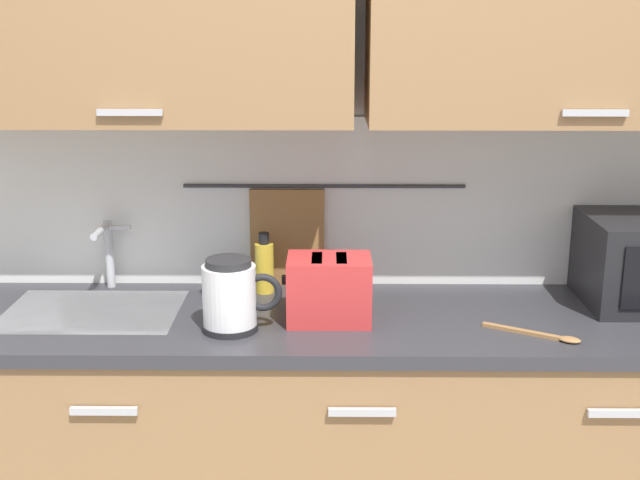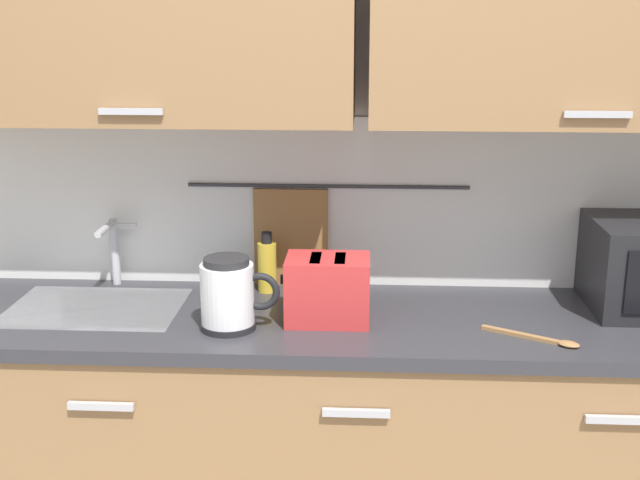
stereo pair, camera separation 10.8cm
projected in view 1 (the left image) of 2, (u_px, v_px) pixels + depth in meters
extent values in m
cube|color=#997047|center=(357.00, 456.00, 2.57)|extent=(2.50, 0.60, 0.86)
cube|color=#B7B7BC|center=(104.00, 411.00, 2.19)|extent=(0.18, 0.02, 0.02)
cube|color=#B7B7BC|center=(362.00, 412.00, 2.19)|extent=(0.18, 0.02, 0.02)
cube|color=#B7B7BC|center=(622.00, 413.00, 2.18)|extent=(0.18, 0.02, 0.02)
cube|color=#333338|center=(359.00, 321.00, 2.45)|extent=(2.53, 0.63, 0.04)
cube|color=#9EA0A5|center=(93.00, 325.00, 2.48)|extent=(0.52, 0.38, 0.09)
cube|color=silver|center=(356.00, 177.00, 2.67)|extent=(3.70, 0.06, 2.50)
cube|color=silver|center=(357.00, 202.00, 2.66)|extent=(2.50, 0.01, 0.55)
cube|color=#997047|center=(138.00, 0.00, 2.34)|extent=(1.23, 0.33, 0.70)
cube|color=#B7B7BC|center=(130.00, 112.00, 2.25)|extent=(0.18, 0.01, 0.02)
cube|color=#B7B7BC|center=(595.00, 113.00, 2.24)|extent=(0.18, 0.01, 0.02)
cylinder|color=#333338|center=(324.00, 186.00, 2.63)|extent=(0.90, 0.01, 0.01)
cube|color=olive|center=(287.00, 241.00, 2.68)|extent=(0.24, 0.02, 0.34)
cylinder|color=#B2B5BA|center=(109.00, 254.00, 2.66)|extent=(0.03, 0.03, 0.22)
cylinder|color=#B2B5BA|center=(101.00, 231.00, 2.56)|extent=(0.02, 0.16, 0.02)
cube|color=#B2B5BA|center=(120.00, 227.00, 2.64)|extent=(0.07, 0.02, 0.01)
cylinder|color=black|center=(230.00, 327.00, 2.32)|extent=(0.16, 0.16, 0.02)
cylinder|color=white|center=(229.00, 295.00, 2.30)|extent=(0.15, 0.15, 0.17)
cylinder|color=#262628|center=(228.00, 263.00, 2.27)|extent=(0.13, 0.13, 0.02)
torus|color=black|center=(263.00, 292.00, 2.29)|extent=(0.11, 0.02, 0.11)
cylinder|color=yellow|center=(264.00, 268.00, 2.62)|extent=(0.06, 0.06, 0.16)
cylinder|color=black|center=(264.00, 238.00, 2.60)|extent=(0.03, 0.03, 0.04)
cylinder|color=blue|center=(217.00, 283.00, 2.58)|extent=(0.08, 0.08, 0.09)
torus|color=blue|center=(234.00, 282.00, 2.58)|extent=(0.06, 0.01, 0.06)
cube|color=red|center=(329.00, 289.00, 2.37)|extent=(0.24, 0.17, 0.19)
cube|color=black|center=(317.00, 260.00, 2.35)|extent=(0.03, 0.12, 0.01)
cube|color=black|center=(341.00, 260.00, 2.35)|extent=(0.03, 0.12, 0.01)
cube|color=black|center=(285.00, 280.00, 2.37)|extent=(0.02, 0.02, 0.02)
cube|color=#9E7042|center=(521.00, 331.00, 2.30)|extent=(0.20, 0.12, 0.01)
ellipsoid|color=#9E7042|center=(570.00, 340.00, 2.23)|extent=(0.07, 0.06, 0.01)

